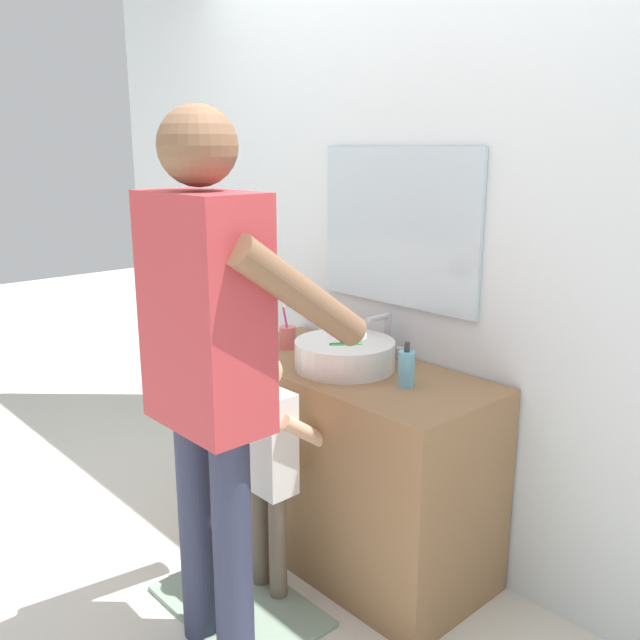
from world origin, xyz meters
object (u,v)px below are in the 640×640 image
object	(u,v)px
child_toddler	(269,455)
soap_bottle	(406,368)
adult_parent	(211,346)
toothbrush_cup	(288,337)

from	to	relation	value
child_toddler	soap_bottle	bearing A→B (deg)	53.30
soap_bottle	adult_parent	bearing A→B (deg)	-104.62
toothbrush_cup	adult_parent	world-z (taller)	adult_parent
adult_parent	child_toddler	bearing A→B (deg)	110.84
soap_bottle	adult_parent	size ratio (longest dim) A/B	0.09
toothbrush_cup	child_toddler	bearing A→B (deg)	-47.40
child_toddler	adult_parent	xyz separation A→B (m)	(0.11, -0.30, 0.49)
child_toddler	toothbrush_cup	bearing A→B (deg)	132.60
toothbrush_cup	soap_bottle	size ratio (longest dim) A/B	1.25
toothbrush_cup	soap_bottle	distance (m)	0.66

